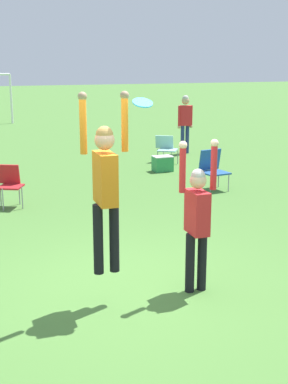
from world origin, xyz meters
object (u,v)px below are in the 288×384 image
person_jumping (105,179)px  person_spectator_near (185,118)px  camping_chair_0 (213,167)px  camping_chair_2 (10,182)px  person_defending (197,214)px  cooler_box (163,164)px  frisbee (143,103)px  camping_chair_4 (166,147)px

person_jumping → person_spectator_near: size_ratio=1.17×
camping_chair_0 → camping_chair_2: camping_chair_0 is taller
person_defending → cooler_box: (2.66, 7.28, -0.83)m
person_jumping → frisbee: (0.45, -0.04, 0.88)m
camping_chair_0 → camping_chair_4: 3.44m
frisbee → camping_chair_0: (3.65, 4.95, -1.92)m
person_defending → person_spectator_near: (4.46, 9.67, 0.10)m
frisbee → camping_chair_0: 6.44m
person_defending → person_spectator_near: size_ratio=1.06×
camping_chair_4 → cooler_box: 1.27m
camping_chair_0 → camping_chair_4: bearing=-102.3°
person_jumping → camping_chair_2: (-0.48, 5.05, -1.05)m
person_spectator_near → cooler_box: size_ratio=3.60×
person_defending → camping_chair_2: (-1.67, 5.10, -0.52)m
person_defending → cooler_box: size_ratio=3.82×
camping_chair_0 → camping_chair_4: camping_chair_0 is taller
camping_chair_0 → person_spectator_near: bearing=-115.0°
camping_chair_0 → frisbee: bearing=46.7°
person_spectator_near → camping_chair_2: bearing=-115.6°
person_jumping → camping_chair_2: 5.18m
person_jumping → frisbee: person_jumping is taller
person_jumping → frisbee: 0.99m
camping_chair_2 → camping_chair_4: size_ratio=1.08×
person_jumping → person_spectator_near: 11.16m
camping_chair_4 → person_spectator_near: bearing=-98.8°
person_defending → camping_chair_4: size_ratio=2.48×
person_defending → camping_chair_4: bearing=161.4°
person_jumping → camping_chair_4: person_jumping is taller
person_jumping → cooler_box: (3.84, 7.22, -1.36)m
frisbee → cooler_box: 8.32m
person_spectator_near → cooler_box: (-1.81, -2.40, -0.92)m
cooler_box → camping_chair_4: bearing=61.8°
person_jumping → person_spectator_near: bearing=-27.9°
person_spectator_near → cooler_box: 3.14m
camping_chair_2 → camping_chair_4: (4.91, 3.27, -0.05)m
camping_chair_0 → camping_chair_2: bearing=-8.7°
person_jumping → cooler_box: 8.29m
camping_chair_4 → cooler_box: camping_chair_4 is taller
person_jumping → cooler_box: bearing=-25.5°
person_defending → camping_chair_2: size_ratio=2.30×
camping_chair_2 → cooler_box: 4.85m
camping_chair_4 → person_spectator_near: 1.90m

